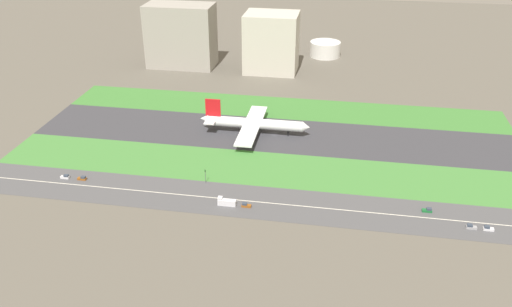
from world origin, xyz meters
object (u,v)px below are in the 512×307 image
(airliner, at_px, (252,123))
(fuel_tank_west, at_px, (325,49))
(car_3, at_px, (246,205))
(car_5, at_px, (471,227))
(car_0, at_px, (427,210))
(terminal_building, at_px, (181,36))
(car_2, at_px, (488,228))
(hangar_building, at_px, (271,43))
(truck_0, at_px, (226,202))
(traffic_light, at_px, (205,175))
(car_4, at_px, (82,178))
(car_1, at_px, (65,177))

(airliner, bearing_deg, fuel_tank_west, 78.10)
(car_3, relative_size, car_5, 1.00)
(car_0, bearing_deg, terminal_building, 132.95)
(car_2, distance_m, hangar_building, 228.48)
(car_5, xyz_separation_m, fuel_tank_west, (-75.89, 237.00, 5.15))
(fuel_tank_west, bearing_deg, airliner, -101.90)
(truck_0, relative_size, car_5, 1.91)
(terminal_building, bearing_deg, airliner, -55.98)
(traffic_light, bearing_deg, airliner, 78.04)
(truck_0, distance_m, car_4, 76.49)
(airliner, height_order, truck_0, airliner)
(car_5, distance_m, car_0, 19.67)
(airliner, distance_m, car_4, 100.62)
(car_4, xyz_separation_m, car_0, (166.43, 0.00, 0.00))
(car_3, bearing_deg, truck_0, 0.00)
(truck_0, xyz_separation_m, fuel_tank_west, (31.65, 237.00, 4.41))
(airliner, height_order, terminal_building, terminal_building)
(truck_0, relative_size, car_3, 1.91)
(airliner, xyz_separation_m, car_1, (-83.05, -68.00, -5.31))
(car_4, height_order, car_5, same)
(car_0, height_order, terminal_building, terminal_building)
(car_3, bearing_deg, fuel_tank_west, -95.43)
(airliner, xyz_separation_m, car_2, (116.39, -78.00, -5.31))
(car_3, distance_m, traffic_light, 29.94)
(car_3, distance_m, car_0, 82.09)
(car_2, bearing_deg, car_0, -22.68)
(car_0, relative_size, fuel_tank_west, 0.17)
(car_1, distance_m, car_3, 94.56)
(car_4, xyz_separation_m, car_5, (183.37, -10.00, 0.00))
(car_1, relative_size, car_3, 1.00)
(car_1, xyz_separation_m, fuel_tank_west, (116.56, 227.00, 5.15))
(car_1, height_order, truck_0, truck_0)
(truck_0, distance_m, car_2, 114.54)
(terminal_building, relative_size, hangar_building, 1.17)
(car_2, relative_size, car_3, 1.00)
(airliner, height_order, fuel_tank_west, airliner)
(car_2, height_order, car_3, same)
(car_1, xyz_separation_m, car_0, (175.51, 0.00, 0.00))
(airliner, height_order, traffic_light, airliner)
(car_4, bearing_deg, car_1, 180.00)
(car_4, distance_m, car_3, 85.54)
(traffic_light, relative_size, fuel_tank_west, 0.28)
(car_5, bearing_deg, car_3, 0.00)
(car_2, distance_m, car_3, 105.41)
(truck_0, bearing_deg, car_5, -180.00)
(car_4, bearing_deg, truck_0, -7.51)
(car_3, relative_size, car_0, 1.00)
(car_4, relative_size, car_0, 1.00)
(car_3, xyz_separation_m, car_5, (98.42, 0.00, 0.00))
(truck_0, bearing_deg, traffic_light, -51.01)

